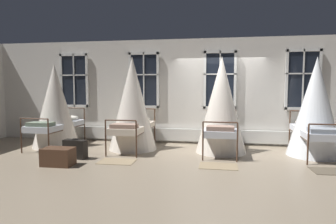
{
  "coord_description": "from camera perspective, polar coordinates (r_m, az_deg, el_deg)",
  "views": [
    {
      "loc": [
        0.02,
        -7.68,
        1.68
      ],
      "look_at": [
        -1.32,
        -0.08,
        1.02
      ],
      "focal_mm": 31.83,
      "sensor_mm": 36.0,
      "label": 1
    }
  ],
  "objects": [
    {
      "name": "cot_fourth",
      "position": [
        7.99,
        26.4,
        0.64
      ],
      "size": [
        1.28,
        1.97,
        2.4
      ],
      "rotation": [
        0.0,
        0.0,
        1.55
      ],
      "color": "#4C3323",
      "rests_on": "ground"
    },
    {
      "name": "suitcase_dark",
      "position": [
        7.33,
        -17.35,
        -6.78
      ],
      "size": [
        0.58,
        0.28,
        0.47
      ],
      "rotation": [
        0.0,
        0.0,
        -0.13
      ],
      "color": "black",
      "rests_on": "ground"
    },
    {
      "name": "window_bank",
      "position": [
        8.71,
        9.81,
        0.01
      ],
      "size": [
        9.9,
        0.1,
        2.62
      ],
      "color": "black",
      "rests_on": "ground"
    },
    {
      "name": "cot_first",
      "position": [
        8.88,
        -20.76,
        0.92
      ],
      "size": [
        1.28,
        1.97,
        2.3
      ],
      "rotation": [
        0.0,
        0.0,
        1.55
      ],
      "color": "#4C3323",
      "rests_on": "ground"
    },
    {
      "name": "back_wall_with_windows",
      "position": [
        8.8,
        9.87,
        3.88
      ],
      "size": [
        14.11,
        0.1,
        3.06
      ],
      "primitive_type": "cube",
      "color": "silver",
      "rests_on": "ground"
    },
    {
      "name": "travel_trunk",
      "position": [
        6.82,
        -20.29,
        -8.03
      ],
      "size": [
        0.64,
        0.41,
        0.38
      ],
      "primitive_type": "cube",
      "rotation": [
        0.0,
        0.0,
        0.01
      ],
      "color": "#472D1E",
      "rests_on": "ground"
    },
    {
      "name": "rug_second",
      "position": [
        6.85,
        -9.75,
        -9.31
      ],
      "size": [
        0.81,
        0.58,
        0.01
      ],
      "primitive_type": "cube",
      "rotation": [
        0.0,
        0.0,
        0.03
      ],
      "color": "#8E7A5B",
      "rests_on": "ground"
    },
    {
      "name": "rug_third",
      "position": [
        6.47,
        9.62,
        -10.16
      ],
      "size": [
        0.8,
        0.56,
        0.01
      ],
      "primitive_type": "cube",
      "rotation": [
        0.0,
        0.0,
        -0.0
      ],
      "color": "#8E7A5B",
      "rests_on": "ground"
    },
    {
      "name": "ground",
      "position": [
        7.87,
        9.68,
        -7.49
      ],
      "size": [
        26.21,
        26.21,
        0.0
      ],
      "primitive_type": "plane",
      "color": "gray"
    },
    {
      "name": "cot_third",
      "position": [
        7.67,
        10.17,
        1.06
      ],
      "size": [
        1.28,
        1.98,
        2.44
      ],
      "rotation": [
        0.0,
        0.0,
        1.55
      ],
      "color": "#4C3323",
      "rests_on": "ground"
    },
    {
      "name": "cot_second",
      "position": [
        7.99,
        -6.8,
        1.36
      ],
      "size": [
        1.28,
        1.96,
        2.46
      ],
      "rotation": [
        0.0,
        0.0,
        1.56
      ],
      "color": "#4C3323",
      "rests_on": "ground"
    },
    {
      "name": "rug_fourth",
      "position": [
        6.84,
        29.05,
        -9.89
      ],
      "size": [
        0.82,
        0.59,
        0.01
      ],
      "primitive_type": "cube",
      "rotation": [
        0.0,
        0.0,
        0.04
      ],
      "color": "brown",
      "rests_on": "ground"
    }
  ]
}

